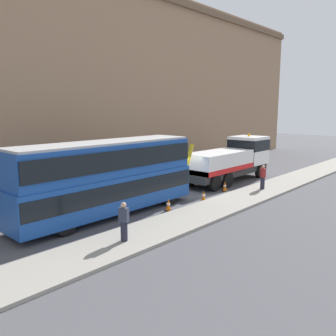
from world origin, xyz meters
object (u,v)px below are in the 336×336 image
Objects in this scene: recovery_tow_truck at (231,159)px; traffic_cone_midway at (204,196)px; pedestrian_onlooker at (124,222)px; traffic_cone_near_truck at (225,186)px; double_decker_bus at (107,175)px; pedestrian_bystander at (263,177)px; traffic_cone_near_bus at (168,205)px.

traffic_cone_midway is (-6.58, -2.19, -1.42)m from recovery_tow_truck.
traffic_cone_midway is at bearing -12.35° from pedestrian_onlooker.
recovery_tow_truck reaches higher than traffic_cone_near_truck.
pedestrian_bystander is at bearing -18.04° from double_decker_bus.
double_decker_bus is at bearing 36.69° from pedestrian_onlooker.
recovery_tow_truck reaches higher than traffic_cone_midway.
pedestrian_onlooker is at bearing -158.81° from traffic_cone_near_bus.
recovery_tow_truck is 5.93× the size of pedestrian_bystander.
double_decker_bus is at bearing -179.89° from recovery_tow_truck.
recovery_tow_truck is 9.86m from traffic_cone_near_bus.
traffic_cone_near_bus is 1.00× the size of traffic_cone_near_truck.
recovery_tow_truck is 15.05m from pedestrian_onlooker.
double_decker_bus is 3.89m from traffic_cone_near_bus.
traffic_cone_near_truck is (-1.85, 1.94, -0.64)m from pedestrian_bystander.
pedestrian_onlooker is 2.38× the size of traffic_cone_near_truck.
pedestrian_onlooker reaches higher than traffic_cone_near_truck.
traffic_cone_midway is at bearing -20.55° from double_decker_bus.
double_decker_bus reaches higher than pedestrian_onlooker.
traffic_cone_near_bus is at bearing -2.84° from pedestrian_onlooker.
traffic_cone_midway is (7.95, 1.64, -0.64)m from pedestrian_onlooker.
traffic_cone_near_bus is at bearing -34.06° from double_decker_bus.
pedestrian_bystander is 5.32m from traffic_cone_midway.
pedestrian_bystander reaches higher than traffic_cone_near_bus.
traffic_cone_midway is at bearing -161.49° from recovery_tow_truck.
pedestrian_bystander is 2.38× the size of traffic_cone_midway.
pedestrian_onlooker is at bearing -168.32° from traffic_cone_midway.
pedestrian_onlooker is (-2.15, -3.83, -1.25)m from double_decker_bus.
pedestrian_onlooker is 2.38× the size of traffic_cone_near_bus.
recovery_tow_truck is at bearing 18.39° from traffic_cone_midway.
traffic_cone_midway and traffic_cone_near_truck have the same top height.
pedestrian_bystander is at bearing -46.33° from traffic_cone_near_truck.
traffic_cone_near_bus is 6.24m from traffic_cone_near_truck.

